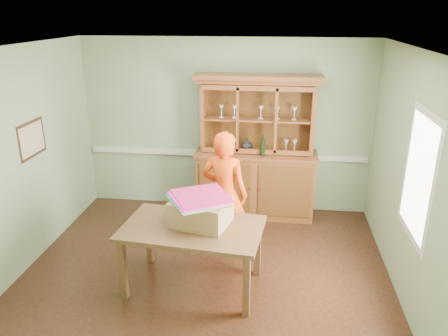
# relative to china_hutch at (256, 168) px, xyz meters

# --- Properties ---
(floor) EXTENTS (4.50, 4.50, 0.00)m
(floor) POSITION_rel_china_hutch_xyz_m (-0.50, -1.75, -0.77)
(floor) COLOR #422415
(floor) RESTS_ON ground
(ceiling) EXTENTS (4.50, 4.50, 0.00)m
(ceiling) POSITION_rel_china_hutch_xyz_m (-0.50, -1.75, 1.93)
(ceiling) COLOR white
(ceiling) RESTS_ON wall_back
(wall_back) EXTENTS (4.50, 0.00, 4.50)m
(wall_back) POSITION_rel_china_hutch_xyz_m (-0.50, 0.25, 0.58)
(wall_back) COLOR gray
(wall_back) RESTS_ON floor
(wall_left) EXTENTS (0.00, 4.00, 4.00)m
(wall_left) POSITION_rel_china_hutch_xyz_m (-2.75, -1.75, 0.58)
(wall_left) COLOR gray
(wall_left) RESTS_ON floor
(wall_right) EXTENTS (0.00, 4.00, 4.00)m
(wall_right) POSITION_rel_china_hutch_xyz_m (1.75, -1.75, 0.58)
(wall_right) COLOR gray
(wall_right) RESTS_ON floor
(wall_front) EXTENTS (4.50, 0.00, 4.50)m
(wall_front) POSITION_rel_china_hutch_xyz_m (-0.50, -3.75, 0.58)
(wall_front) COLOR gray
(wall_front) RESTS_ON floor
(chair_rail) EXTENTS (4.41, 0.05, 0.08)m
(chair_rail) POSITION_rel_china_hutch_xyz_m (-0.50, 0.22, 0.13)
(chair_rail) COLOR silver
(chair_rail) RESTS_ON wall_back
(framed_map) EXTENTS (0.03, 0.60, 0.46)m
(framed_map) POSITION_rel_china_hutch_xyz_m (-2.73, -1.45, 0.78)
(framed_map) COLOR #362015
(framed_map) RESTS_ON wall_left
(window_panel) EXTENTS (0.03, 0.96, 1.36)m
(window_panel) POSITION_rel_china_hutch_xyz_m (1.73, -2.05, 0.73)
(window_panel) COLOR silver
(window_panel) RESTS_ON wall_right
(china_hutch) EXTENTS (1.86, 0.61, 2.19)m
(china_hutch) POSITION_rel_china_hutch_xyz_m (0.00, 0.00, 0.00)
(china_hutch) COLOR brown
(china_hutch) RESTS_ON floor
(dining_table) EXTENTS (1.64, 1.09, 0.78)m
(dining_table) POSITION_rel_china_hutch_xyz_m (-0.60, -2.05, -0.08)
(dining_table) COLOR brown
(dining_table) RESTS_ON floor
(cardboard_box) EXTENTS (0.72, 0.63, 0.29)m
(cardboard_box) POSITION_rel_china_hutch_xyz_m (-0.51, -1.96, 0.16)
(cardboard_box) COLOR tan
(cardboard_box) RESTS_ON dining_table
(kite_stack) EXTENTS (0.78, 0.78, 0.05)m
(kite_stack) POSITION_rel_china_hutch_xyz_m (-0.53, -1.97, 0.33)
(kite_stack) COLOR yellow
(kite_stack) RESTS_ON cardboard_box
(person) EXTENTS (0.69, 0.53, 1.68)m
(person) POSITION_rel_china_hutch_xyz_m (-0.33, -1.23, 0.07)
(person) COLOR #FD4C10
(person) RESTS_ON floor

